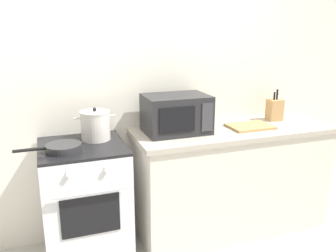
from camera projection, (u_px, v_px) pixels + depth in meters
The scene contains 9 objects.
back_wall at pixel (153, 86), 2.98m from camera, with size 4.40×0.10×2.50m, color silver.
lower_cabinet_right at pixel (232, 181), 3.07m from camera, with size 1.64×0.56×0.88m, color beige.
countertop_right at pixel (235, 131), 2.95m from camera, with size 1.70×0.60×0.04m, color #ADA393.
stove at pixel (86, 203), 2.64m from camera, with size 0.60×0.64×0.92m.
stock_pot at pixel (95, 125), 2.62m from camera, with size 0.30×0.22×0.24m.
frying_pan at pixel (63, 148), 2.38m from camera, with size 0.44×0.24×0.05m.
microwave at pixel (176, 114), 2.79m from camera, with size 0.50×0.37×0.30m.
cutting_board at pixel (250, 126), 2.96m from camera, with size 0.36×0.26×0.02m, color tan.
knife_block at pixel (275, 110), 3.18m from camera, with size 0.13×0.10×0.28m.
Camera 1 is at (-0.57, -1.86, 1.72)m, focal length 37.83 mm.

